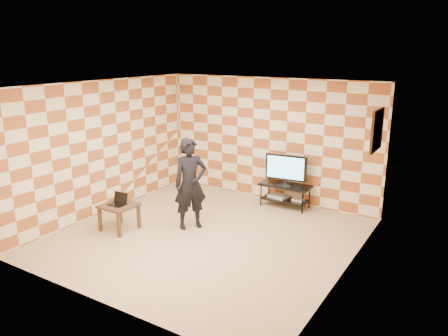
{
  "coord_description": "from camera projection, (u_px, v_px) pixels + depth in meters",
  "views": [
    {
      "loc": [
        4.1,
        -6.03,
        3.29
      ],
      "look_at": [
        0.0,
        0.6,
        1.15
      ],
      "focal_mm": 35.0,
      "sensor_mm": 36.0,
      "label": 1
    }
  ],
  "objects": [
    {
      "name": "wall_back",
      "position": [
        269.0,
        140.0,
        9.59
      ],
      "size": [
        5.0,
        0.02,
        2.7
      ],
      "primitive_type": "cube",
      "color": "#F4E7C0",
      "rests_on": "ground"
    },
    {
      "name": "wall_right",
      "position": [
        350.0,
        188.0,
        6.27
      ],
      "size": [
        0.02,
        5.0,
        2.7
      ],
      "primitive_type": "cube",
      "color": "#F4E7C0",
      "rests_on": "ground"
    },
    {
      "name": "floor",
      "position": [
        207.0,
        237.0,
        7.89
      ],
      "size": [
        5.0,
        5.0,
        0.0
      ],
      "primitive_type": "plane",
      "color": "tan",
      "rests_on": "ground"
    },
    {
      "name": "ceiling",
      "position": [
        205.0,
        86.0,
        7.18
      ],
      "size": [
        5.0,
        5.0,
        0.02
      ],
      "primitive_type": "cube",
      "color": "white",
      "rests_on": "wall_back"
    },
    {
      "name": "tv_stand",
      "position": [
        285.0,
        190.0,
        9.3
      ],
      "size": [
        1.08,
        0.49,
        0.5
      ],
      "color": "black",
      "rests_on": "floor"
    },
    {
      "name": "person",
      "position": [
        190.0,
        184.0,
        8.1
      ],
      "size": [
        0.71,
        0.75,
        1.72
      ],
      "primitive_type": "imported",
      "rotation": [
        0.0,
        0.0,
        0.92
      ],
      "color": "black",
      "rests_on": "floor"
    },
    {
      "name": "wall_left",
      "position": [
        103.0,
        148.0,
        8.8
      ],
      "size": [
        0.02,
        5.0,
        2.7
      ],
      "primitive_type": "cube",
      "color": "#F4E7C0",
      "rests_on": "ground"
    },
    {
      "name": "side_table",
      "position": [
        119.0,
        209.0,
        8.1
      ],
      "size": [
        0.62,
        0.62,
        0.5
      ],
      "color": "#3C2415",
      "rests_on": "floor"
    },
    {
      "name": "wall_front",
      "position": [
        95.0,
        208.0,
        5.49
      ],
      "size": [
        5.0,
        0.02,
        2.7
      ],
      "primitive_type": "cube",
      "color": "#F4E7C0",
      "rests_on": "ground"
    },
    {
      "name": "wall_art",
      "position": [
        377.0,
        130.0,
        7.4
      ],
      "size": [
        0.04,
        0.72,
        0.72
      ],
      "color": "black",
      "rests_on": "wall_right"
    },
    {
      "name": "game_console",
      "position": [
        298.0,
        200.0,
        9.22
      ],
      "size": [
        0.23,
        0.17,
        0.05
      ],
      "primitive_type": "cube",
      "rotation": [
        0.0,
        0.0,
        -0.04
      ],
      "color": "silver",
      "rests_on": "tv_stand"
    },
    {
      "name": "tv",
      "position": [
        286.0,
        168.0,
        9.17
      ],
      "size": [
        0.89,
        0.2,
        0.64
      ],
      "color": "black",
      "rests_on": "tv_stand"
    },
    {
      "name": "dvd_player",
      "position": [
        278.0,
        196.0,
        9.43
      ],
      "size": [
        0.41,
        0.32,
        0.06
      ],
      "primitive_type": "cube",
      "rotation": [
        0.0,
        0.0,
        -0.12
      ],
      "color": "silver",
      "rests_on": "tv_stand"
    },
    {
      "name": "laptop",
      "position": [
        118.0,
        202.0,
        8.08
      ],
      "size": [
        0.32,
        0.26,
        0.21
      ],
      "color": "black",
      "rests_on": "side_table"
    }
  ]
}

